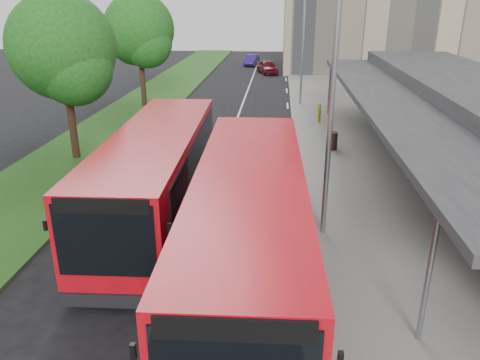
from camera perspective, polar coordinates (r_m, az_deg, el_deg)
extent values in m
plane|color=black|center=(14.01, -6.94, -9.92)|extent=(120.00, 120.00, 0.00)
cube|color=slate|center=(32.68, 10.64, 8.21)|extent=(5.00, 80.00, 0.15)
cube|color=#1A4917|center=(33.92, -12.01, 8.53)|extent=(5.00, 80.00, 0.10)
cube|color=silver|center=(27.80, -0.87, 6.16)|extent=(0.12, 70.00, 0.01)
cube|color=silver|center=(12.11, 7.16, -15.45)|extent=(0.12, 2.00, 0.01)
cube|color=silver|center=(17.30, 6.50, -3.54)|extent=(0.12, 2.00, 0.01)
cube|color=silver|center=(22.89, 6.16, 2.72)|extent=(0.12, 2.00, 0.01)
cube|color=silver|center=(28.65, 5.95, 6.50)|extent=(0.12, 2.00, 0.01)
cube|color=silver|center=(34.49, 5.82, 9.01)|extent=(0.12, 2.00, 0.01)
cube|color=silver|center=(40.37, 5.72, 10.79)|extent=(0.12, 2.00, 0.01)
cube|color=silver|center=(46.29, 5.64, 12.11)|extent=(0.12, 2.00, 0.01)
cube|color=silver|center=(52.22, 5.58, 13.14)|extent=(0.12, 2.00, 0.01)
cube|color=silver|center=(58.17, 5.54, 13.95)|extent=(0.12, 2.00, 0.01)
cube|color=#28282A|center=(22.04, 26.99, 5.20)|extent=(5.00, 26.00, 4.00)
cube|color=black|center=(21.31, 20.52, 4.57)|extent=(0.06, 24.00, 2.20)
cube|color=#28282A|center=(20.61, 17.67, 9.28)|extent=(2.80, 26.00, 0.25)
cylinder|color=gray|center=(10.83, 21.90, -11.34)|extent=(0.12, 0.12, 3.30)
cylinder|color=gray|center=(31.39, 10.82, 10.61)|extent=(0.12, 0.12, 3.30)
cylinder|color=black|center=(23.47, -19.80, 6.76)|extent=(0.36, 0.36, 3.72)
sphere|color=#134813|center=(22.94, -20.86, 14.94)|extent=(4.73, 4.73, 4.73)
sphere|color=#134813|center=(22.42, -19.59, 12.80)|extent=(3.38, 3.38, 3.38)
sphere|color=#134813|center=(23.66, -21.29, 13.59)|extent=(3.72, 3.72, 3.72)
cylinder|color=black|center=(34.53, -11.78, 11.87)|extent=(0.36, 0.36, 3.77)
sphere|color=#134813|center=(34.17, -12.22, 17.54)|extent=(4.80, 4.80, 4.80)
sphere|color=#134813|center=(33.68, -11.28, 16.10)|extent=(3.43, 3.43, 3.43)
sphere|color=#134813|center=(34.83, -12.73, 16.57)|extent=(3.77, 3.77, 3.77)
cylinder|color=gray|center=(14.14, 11.06, 8.33)|extent=(0.16, 0.16, 8.00)
cylinder|color=gray|center=(33.90, 7.66, 15.82)|extent=(0.16, 0.16, 8.00)
cube|color=red|center=(12.10, 1.14, -5.30)|extent=(3.00, 11.37, 2.85)
cube|color=black|center=(12.78, 1.10, -10.90)|extent=(3.02, 11.39, 0.32)
cube|color=black|center=(17.23, 1.86, 4.50)|extent=(2.37, 0.11, 1.40)
cube|color=black|center=(12.30, -5.16, -2.31)|extent=(0.32, 9.69, 1.29)
cube|color=black|center=(12.21, 7.64, -2.59)|extent=(0.32, 9.69, 1.29)
cube|color=black|center=(6.64, -0.70, -17.84)|extent=(2.26, 0.10, 0.38)
cube|color=black|center=(7.47, -12.88, -19.69)|extent=(0.08, 0.08, 0.27)
cube|color=black|center=(7.33, 12.14, -20.61)|extent=(0.08, 0.08, 0.27)
cylinder|color=black|center=(16.04, -2.45, -3.60)|extent=(0.35, 0.98, 0.97)
cylinder|color=black|center=(15.99, 5.66, -3.77)|extent=(0.35, 0.98, 0.97)
cube|color=red|center=(16.14, -10.01, 1.08)|extent=(2.94, 11.00, 2.76)
cube|color=black|center=(16.64, -9.72, -3.29)|extent=(2.96, 11.02, 0.31)
cube|color=black|center=(11.21, -16.14, -7.20)|extent=(2.34, 0.12, 1.82)
cube|color=black|center=(21.16, -6.90, 7.30)|extent=(2.29, 0.12, 1.35)
cube|color=black|center=(16.61, -14.34, 3.11)|extent=(0.34, 9.36, 1.25)
cube|color=black|center=(16.03, -5.27, 3.05)|extent=(0.34, 9.36, 1.25)
cube|color=black|center=(12.03, -15.36, -14.02)|extent=(2.60, 0.16, 0.36)
cube|color=black|center=(10.82, -16.63, -3.09)|extent=(2.19, 0.11, 0.36)
cube|color=black|center=(11.82, -22.64, -5.11)|extent=(0.08, 0.08, 0.26)
cube|color=black|center=(10.91, -8.61, -5.83)|extent=(0.08, 0.08, 0.26)
cylinder|color=black|center=(13.89, -17.29, -8.86)|extent=(0.34, 0.95, 0.94)
cylinder|color=black|center=(13.32, -8.31, -9.42)|extent=(0.34, 0.95, 0.94)
cylinder|color=black|center=(20.05, -10.67, 1.17)|extent=(0.34, 0.95, 0.94)
cylinder|color=black|center=(19.65, -4.47, 1.07)|extent=(0.34, 0.95, 0.94)
cylinder|color=#341D15|center=(23.92, 11.21, 4.71)|extent=(0.51, 0.51, 0.87)
cylinder|color=#ECEB0C|center=(29.30, 9.65, 8.04)|extent=(0.19, 0.19, 1.09)
imported|color=#5B0D1A|center=(49.93, 3.36, 13.60)|extent=(2.67, 4.20, 1.33)
imported|color=navy|center=(56.29, 1.44, 14.42)|extent=(1.74, 3.80, 1.21)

